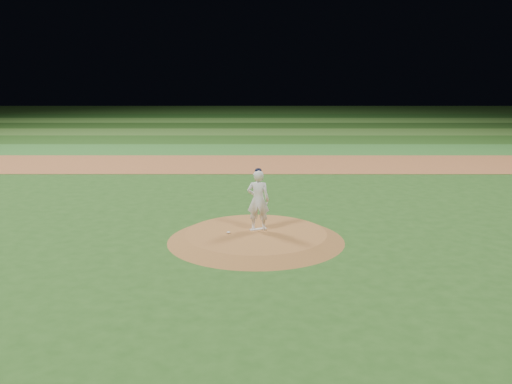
{
  "coord_description": "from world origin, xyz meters",
  "views": [
    {
      "loc": [
        0.02,
        -17.02,
        5.34
      ],
      "look_at": [
        0.0,
        2.0,
        1.1
      ],
      "focal_mm": 40.0,
      "sensor_mm": 36.0,
      "label": 1
    }
  ],
  "objects_px": {
    "pitchers_mound": "(256,236)",
    "rosin_bag": "(228,232)",
    "pitching_rubber": "(258,229)",
    "pitcher_on_mound": "(258,200)"
  },
  "relations": [
    {
      "from": "pitching_rubber",
      "to": "rosin_bag",
      "type": "bearing_deg",
      "value": -178.3
    },
    {
      "from": "pitching_rubber",
      "to": "pitcher_on_mound",
      "type": "relative_size",
      "value": 0.28
    },
    {
      "from": "pitchers_mound",
      "to": "rosin_bag",
      "type": "height_order",
      "value": "rosin_bag"
    },
    {
      "from": "rosin_bag",
      "to": "pitcher_on_mound",
      "type": "relative_size",
      "value": 0.06
    },
    {
      "from": "pitchers_mound",
      "to": "rosin_bag",
      "type": "bearing_deg",
      "value": -174.32
    },
    {
      "from": "pitcher_on_mound",
      "to": "rosin_bag",
      "type": "bearing_deg",
      "value": -155.64
    },
    {
      "from": "pitchers_mound",
      "to": "pitcher_on_mound",
      "type": "distance_m",
      "value": 1.15
    },
    {
      "from": "pitchers_mound",
      "to": "pitcher_on_mound",
      "type": "height_order",
      "value": "pitcher_on_mound"
    },
    {
      "from": "pitchers_mound",
      "to": "rosin_bag",
      "type": "distance_m",
      "value": 0.87
    },
    {
      "from": "rosin_bag",
      "to": "pitchers_mound",
      "type": "bearing_deg",
      "value": 5.68
    }
  ]
}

